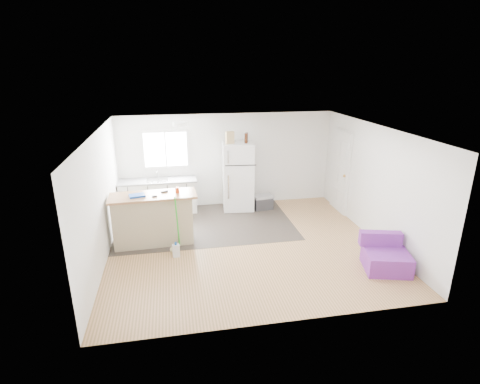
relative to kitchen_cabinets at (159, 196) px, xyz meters
name	(u,v)px	position (x,y,z in m)	size (l,w,h in m)	color
room	(246,191)	(1.79, -2.20, 0.76)	(5.51, 5.01, 2.41)	olive
vinyl_zone	(205,224)	(1.07, -0.95, -0.43)	(4.05, 2.50, 0.00)	#312925
window	(166,149)	(0.24, 0.28, 1.12)	(1.18, 0.06, 0.98)	white
interior_door	(341,172)	(4.52, -0.65, 0.58)	(0.11, 0.92, 2.10)	white
ceiling_fixture	(180,124)	(0.59, -1.00, 1.93)	(0.30, 0.30, 0.07)	white
kitchen_cabinets	(159,196)	(0.00, 0.00, 0.00)	(1.91, 0.60, 1.12)	white
peninsula	(153,219)	(-0.07, -1.73, 0.11)	(1.76, 0.74, 1.07)	tan
refrigerator	(238,176)	(2.01, -0.08, 0.43)	(0.82, 0.79, 1.72)	white
cooler	(263,202)	(2.63, -0.25, -0.24)	(0.53, 0.39, 0.37)	#313133
purple_seat	(385,257)	(4.11, -3.57, -0.21)	(0.92, 0.90, 0.63)	purple
cleaner_jug	(176,250)	(0.36, -2.43, -0.30)	(0.15, 0.11, 0.30)	silver
mop	(175,241)	(0.34, -2.20, -0.20)	(0.22, 0.34, 1.19)	green
red_cup	(177,190)	(0.45, -1.70, 0.69)	(0.08, 0.08, 0.12)	red
blue_tray	(137,195)	(-0.35, -1.77, 0.65)	(0.30, 0.22, 0.04)	blue
tool_a	(164,192)	(0.19, -1.62, 0.65)	(0.14, 0.05, 0.03)	black
tool_b	(155,196)	(0.00, -1.87, 0.65)	(0.10, 0.04, 0.03)	black
cardboard_box	(230,138)	(1.80, -0.15, 1.44)	(0.20, 0.10, 0.30)	tan
bottle_left	(246,138)	(2.19, -0.18, 1.41)	(0.07, 0.07, 0.25)	#3D1A0B
bottle_right	(246,137)	(2.22, -0.08, 1.41)	(0.07, 0.07, 0.25)	#3D1A0B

